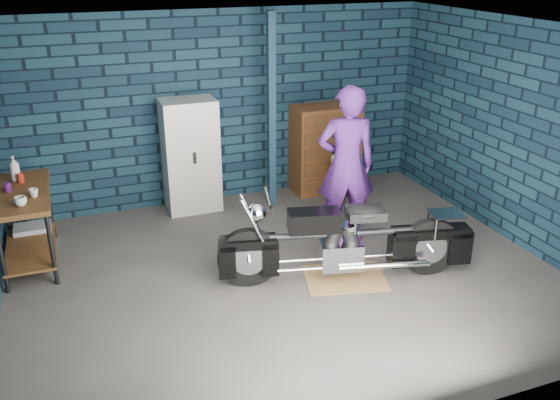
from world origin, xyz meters
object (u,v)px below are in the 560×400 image
(workbench, at_px, (27,228))
(motorcycle, at_px, (347,236))
(storage_bin, at_px, (34,236))
(person, at_px, (346,165))
(shop_stool, at_px, (344,181))
(locker, at_px, (191,156))
(tool_chest, at_px, (325,149))

(workbench, distance_m, motorcycle, 3.67)
(storage_bin, bearing_deg, motorcycle, -32.62)
(person, bearing_deg, motorcycle, 78.92)
(storage_bin, xyz_separation_m, shop_stool, (4.20, -0.15, 0.21))
(person, height_order, storage_bin, person)
(storage_bin, distance_m, locker, 2.26)
(storage_bin, bearing_deg, workbench, -92.53)
(tool_chest, bearing_deg, motorcycle, -109.67)
(workbench, xyz_separation_m, shop_stool, (4.22, 0.30, -0.10))
(storage_bin, relative_size, shop_stool, 0.63)
(workbench, distance_m, tool_chest, 4.29)
(shop_stool, bearing_deg, person, -116.19)
(tool_chest, bearing_deg, person, -106.29)
(workbench, bearing_deg, storage_bin, 87.47)
(motorcycle, xyz_separation_m, storage_bin, (-3.27, 2.09, -0.39))
(tool_chest, xyz_separation_m, shop_stool, (0.03, -0.59, -0.31))
(motorcycle, height_order, shop_stool, motorcycle)
(motorcycle, bearing_deg, locker, 127.96)
(workbench, relative_size, motorcycle, 0.58)
(motorcycle, distance_m, person, 1.13)
(locker, xyz_separation_m, shop_stool, (2.08, -0.59, -0.44))
(storage_bin, xyz_separation_m, tool_chest, (4.17, 0.44, 0.52))
(workbench, height_order, tool_chest, tool_chest)
(workbench, distance_m, person, 3.83)
(motorcycle, relative_size, shop_stool, 3.44)
(motorcycle, distance_m, tool_chest, 2.69)
(person, xyz_separation_m, locker, (-1.58, 1.60, -0.20))
(workbench, relative_size, storage_bin, 3.19)
(shop_stool, bearing_deg, motorcycle, -115.67)
(workbench, height_order, person, person)
(workbench, bearing_deg, locker, 22.64)
(person, bearing_deg, workbench, 3.34)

